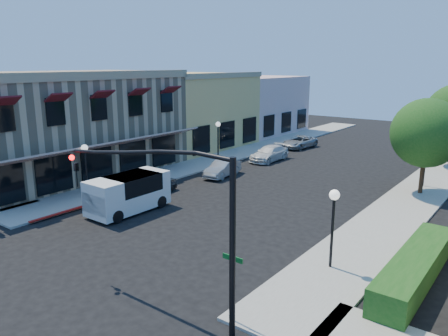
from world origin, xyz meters
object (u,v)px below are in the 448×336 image
Objects in this scene: street_name_sign at (233,278)px; parked_car_d at (299,142)px; lamppost_left_far at (218,131)px; white_van at (128,191)px; parked_car_b at (223,168)px; signal_mast_arm at (180,206)px; lamppost_left_near at (85,157)px; street_tree_a at (426,133)px; lamppost_right_near at (334,209)px; lamppost_right_far at (427,150)px; parked_car_c at (269,154)px; parked_car_a at (157,186)px.

parked_car_d is at bearing 113.59° from street_name_sign.
parked_car_d is (-13.01, 29.80, -1.08)m from street_name_sign.
lamppost_left_far reaches higher than parked_car_d.
street_name_sign is at bearing -51.06° from lamppost_left_far.
white_van is 1.28× the size of parked_car_b.
signal_mast_arm reaches higher than lamppost_left_near.
white_van is (-11.71, 5.54, -0.43)m from street_name_sign.
parked_car_d is (2.99, 10.00, -2.11)m from lamppost_left_far.
lamppost_right_near is (-0.30, -14.00, -1.46)m from street_tree_a.
street_name_sign is at bearing -93.76° from street_tree_a.
signal_mast_arm reaches higher than white_van.
lamppost_right_near is 0.80× the size of parked_car_d.
street_tree_a is 20.71m from signal_mast_arm.
white_van is at bearing -94.18° from parked_car_b.
lamppost_left_near is at bearing -90.00° from lamppost_left_far.
street_name_sign is 32.53m from parked_car_d.
parked_car_d is at bearing 120.27° from lamppost_right_near.
street_tree_a reaches higher than lamppost_right_far.
lamppost_right_near is at bearing 67.88° from signal_mast_arm.
parked_car_b is 0.87× the size of parked_car_d.
signal_mast_arm is 2.24× the size of lamppost_left_far.
lamppost_right_near is (2.64, 6.50, -1.35)m from signal_mast_arm.
street_name_sign is at bearing -59.31° from parked_car_b.
lamppost_right_near reaches higher than parked_car_d.
street_name_sign is 0.56× the size of parked_car_d.
signal_mast_arm reaches higher than lamppost_right_far.
lamppost_right_near is (1.00, 5.80, 1.04)m from street_name_sign.
lamppost_left_near is 24.28m from parked_car_d.
parked_car_b is at bearing -88.43° from parked_car_c.
parked_car_c reaches higher than parked_car_d.
parked_car_b is 7.00m from parked_car_c.
parked_car_c is 7.24m from parked_car_d.
signal_mast_arm reaches higher than street_name_sign.
lamppost_right_far is 18.97m from parked_car_a.
street_tree_a reaches higher than parked_car_d.
signal_mast_arm is at bearing -24.37° from lamppost_left_near.
lamppost_right_far is 0.77× the size of parked_car_c.
lamppost_right_near reaches higher than parked_car_b.
parked_car_c is at bearing 118.56° from street_name_sign.
lamppost_left_far is 5.98m from parked_car_b.
lamppost_left_far and lamppost_right_near have the same top height.
lamppost_right_far reaches higher than parked_car_c.
street_tree_a is 0.81× the size of signal_mast_arm.
white_van reaches higher than parked_car_d.
lamppost_right_near is 14.62m from parked_car_a.
white_van is at bearing -3.51° from lamppost_left_near.
white_van reaches higher than parked_car_c.
signal_mast_arm is at bearing -31.81° from white_van.
street_name_sign is 0.70× the size of lamppost_left_near.
street_tree_a is 1.82× the size of lamppost_right_near.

